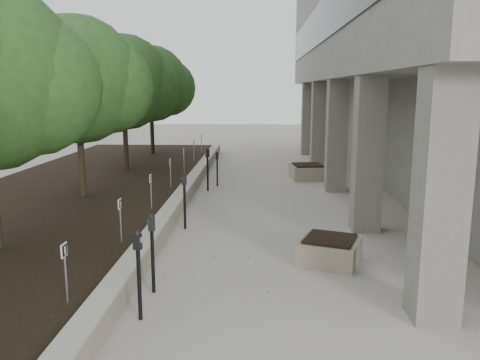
# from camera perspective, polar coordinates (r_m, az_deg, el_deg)

# --- Properties ---
(ground) EXTENTS (90.00, 90.00, 0.00)m
(ground) POSITION_cam_1_polar(r_m,az_deg,el_deg) (7.36, -2.80, -19.03)
(ground) COLOR #ADA89F
(ground) RESTS_ON ground
(retaining_wall) EXTENTS (0.39, 26.00, 0.50)m
(retaining_wall) POSITION_cam_1_polar(r_m,az_deg,el_deg) (15.92, -6.62, -1.71)
(retaining_wall) COLOR #A19580
(retaining_wall) RESTS_ON ground
(planting_bed) EXTENTS (7.00, 26.00, 0.40)m
(planting_bed) POSITION_cam_1_polar(r_m,az_deg,el_deg) (16.88, -19.05, -1.69)
(planting_bed) COLOR black
(planting_bed) RESTS_ON ground
(crabapple_tree_3) EXTENTS (4.60, 4.00, 5.44)m
(crabapple_tree_3) POSITION_cam_1_polar(r_m,az_deg,el_deg) (15.35, -18.59, 8.16)
(crabapple_tree_3) COLOR #234B1C
(crabapple_tree_3) RESTS_ON planting_bed
(crabapple_tree_4) EXTENTS (4.60, 4.00, 5.44)m
(crabapple_tree_4) POSITION_cam_1_polar(r_m,az_deg,el_deg) (20.11, -13.57, 8.89)
(crabapple_tree_4) COLOR #234B1C
(crabapple_tree_4) RESTS_ON planting_bed
(crabapple_tree_5) EXTENTS (4.60, 4.00, 5.44)m
(crabapple_tree_5) POSITION_cam_1_polar(r_m,az_deg,el_deg) (24.96, -10.48, 9.30)
(crabapple_tree_5) COLOR #234B1C
(crabapple_tree_5) RESTS_ON planting_bed
(parking_sign_2) EXTENTS (0.04, 0.22, 0.96)m
(parking_sign_2) POSITION_cam_1_polar(r_m,az_deg,el_deg) (7.96, -19.93, -10.34)
(parking_sign_2) COLOR black
(parking_sign_2) RESTS_ON planting_bed
(parking_sign_3) EXTENTS (0.04, 0.22, 0.96)m
(parking_sign_3) POSITION_cam_1_polar(r_m,az_deg,el_deg) (10.66, -13.95, -4.70)
(parking_sign_3) COLOR black
(parking_sign_3) RESTS_ON planting_bed
(parking_sign_4) EXTENTS (0.04, 0.22, 0.96)m
(parking_sign_4) POSITION_cam_1_polar(r_m,az_deg,el_deg) (13.49, -10.47, -1.35)
(parking_sign_4) COLOR black
(parking_sign_4) RESTS_ON planting_bed
(parking_sign_5) EXTENTS (0.04, 0.22, 0.96)m
(parking_sign_5) POSITION_cam_1_polar(r_m,az_deg,el_deg) (16.37, -8.22, 0.83)
(parking_sign_5) COLOR black
(parking_sign_5) RESTS_ON planting_bed
(parking_sign_6) EXTENTS (0.04, 0.22, 0.96)m
(parking_sign_6) POSITION_cam_1_polar(r_m,az_deg,el_deg) (19.30, -6.65, 2.36)
(parking_sign_6) COLOR black
(parking_sign_6) RESTS_ON planting_bed
(parking_sign_7) EXTENTS (0.04, 0.22, 0.96)m
(parking_sign_7) POSITION_cam_1_polar(r_m,az_deg,el_deg) (22.24, -5.49, 3.48)
(parking_sign_7) COLOR black
(parking_sign_7) RESTS_ON planting_bed
(parking_sign_8) EXTENTS (0.04, 0.22, 0.96)m
(parking_sign_8) POSITION_cam_1_polar(r_m,az_deg,el_deg) (25.20, -4.59, 4.34)
(parking_sign_8) COLOR black
(parking_sign_8) RESTS_ON planting_bed
(parking_meter_1) EXTENTS (0.17, 0.14, 1.49)m
(parking_meter_1) POSITION_cam_1_polar(r_m,az_deg,el_deg) (7.94, -11.87, -11.00)
(parking_meter_1) COLOR black
(parking_meter_1) RESTS_ON ground
(parking_meter_2) EXTENTS (0.17, 0.14, 1.48)m
(parking_meter_2) POSITION_cam_1_polar(r_m,az_deg,el_deg) (8.91, -10.30, -8.55)
(parking_meter_2) COLOR black
(parking_meter_2) RESTS_ON ground
(parking_meter_3) EXTENTS (0.16, 0.12, 1.52)m
(parking_meter_3) POSITION_cam_1_polar(r_m,az_deg,el_deg) (12.76, -6.56, -2.49)
(parking_meter_3) COLOR black
(parking_meter_3) RESTS_ON ground
(parking_meter_4) EXTENTS (0.14, 0.10, 1.33)m
(parking_meter_4) POSITION_cam_1_polar(r_m,az_deg,el_deg) (18.36, -2.72, 1.31)
(parking_meter_4) COLOR black
(parking_meter_4) RESTS_ON ground
(parking_meter_5) EXTENTS (0.18, 0.16, 1.57)m
(parking_meter_5) POSITION_cam_1_polar(r_m,az_deg,el_deg) (17.48, -3.85, 1.23)
(parking_meter_5) COLOR black
(parking_meter_5) RESTS_ON ground
(planter_front) EXTENTS (1.53, 1.53, 0.56)m
(planter_front) POSITION_cam_1_polar(r_m,az_deg,el_deg) (10.55, 10.55, -8.13)
(planter_front) COLOR #A19580
(planter_front) RESTS_ON ground
(planter_back) EXTENTS (1.49, 1.49, 0.62)m
(planter_back) POSITION_cam_1_polar(r_m,az_deg,el_deg) (20.05, 7.99, 1.00)
(planter_back) COLOR #A19580
(planter_back) RESTS_ON ground
(berry_scatter) EXTENTS (3.30, 14.10, 0.02)m
(berry_scatter) POSITION_cam_1_polar(r_m,az_deg,el_deg) (11.96, -1.24, -7.03)
(berry_scatter) COLOR maroon
(berry_scatter) RESTS_ON ground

